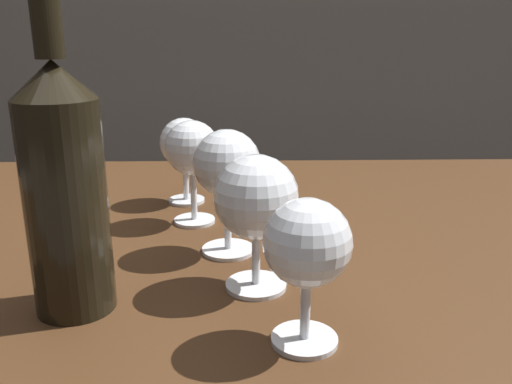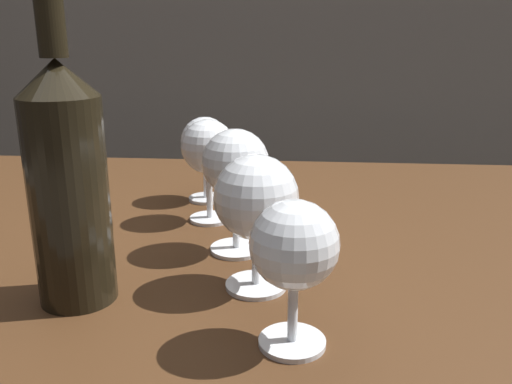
# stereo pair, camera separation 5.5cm
# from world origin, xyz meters

# --- Properties ---
(dining_table) EXTENTS (1.38, 0.80, 0.77)m
(dining_table) POSITION_xyz_m (0.00, 0.00, 0.67)
(dining_table) COLOR #472B16
(dining_table) RESTS_ON ground_plane
(wine_glass_pinot) EXTENTS (0.08, 0.08, 0.13)m
(wine_glass_pinot) POSITION_xyz_m (0.03, -0.28, 0.87)
(wine_glass_pinot) COLOR white
(wine_glass_pinot) RESTS_ON dining_table
(wine_glass_amber) EXTENTS (0.09, 0.09, 0.15)m
(wine_glass_amber) POSITION_xyz_m (-0.01, -0.18, 0.87)
(wine_glass_amber) COLOR white
(wine_glass_amber) RESTS_ON dining_table
(wine_glass_chardonnay) EXTENTS (0.08, 0.08, 0.16)m
(wine_glass_chardonnay) POSITION_xyz_m (-0.05, -0.08, 0.89)
(wine_glass_chardonnay) COLOR white
(wine_glass_chardonnay) RESTS_ON dining_table
(wine_glass_rose) EXTENTS (0.08, 0.08, 0.15)m
(wine_glass_rose) POSITION_xyz_m (-0.10, 0.03, 0.88)
(wine_glass_rose) COLOR white
(wine_glass_rose) RESTS_ON dining_table
(wine_glass_merlot) EXTENTS (0.08, 0.08, 0.14)m
(wine_glass_merlot) POSITION_xyz_m (-0.12, 0.12, 0.87)
(wine_glass_merlot) COLOR white
(wine_glass_merlot) RESTS_ON dining_table
(wine_bottle) EXTENTS (0.08, 0.08, 0.33)m
(wine_bottle) POSITION_xyz_m (-0.19, -0.22, 0.90)
(wine_bottle) COLOR black
(wine_bottle) RESTS_ON dining_table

